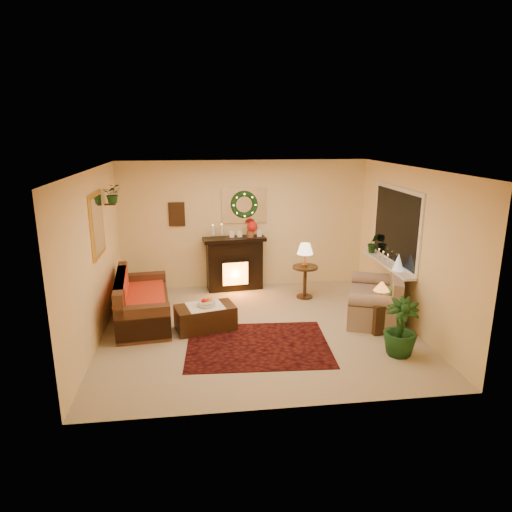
{
  "coord_description": "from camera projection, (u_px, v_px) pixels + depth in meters",
  "views": [
    {
      "loc": [
        -0.93,
        -6.86,
        3.13
      ],
      "look_at": [
        0.0,
        0.35,
        1.15
      ],
      "focal_mm": 32.0,
      "sensor_mm": 36.0,
      "label": 1
    }
  ],
  "objects": [
    {
      "name": "side_table_round",
      "position": [
        305.0,
        282.0,
        8.85
      ],
      "size": [
        0.57,
        0.57,
        0.63
      ],
      "primitive_type": "cylinder",
      "rotation": [
        0.0,
        0.0,
        -0.17
      ],
      "color": "black",
      "rests_on": "floor"
    },
    {
      "name": "lamp_tiffany",
      "position": [
        382.0,
        286.0,
        7.29
      ],
      "size": [
        0.26,
        0.26,
        0.38
      ],
      "primitive_type": "cone",
      "color": "#FDA90D",
      "rests_on": "end_table_square"
    },
    {
      "name": "wall_left",
      "position": [
        94.0,
        258.0,
        6.86
      ],
      "size": [
        4.5,
        4.5,
        0.0
      ],
      "primitive_type": "plane",
      "color": "#EFD88C",
      "rests_on": "ground"
    },
    {
      "name": "wreath",
      "position": [
        244.0,
        205.0,
        9.15
      ],
      "size": [
        0.55,
        0.11,
        0.55
      ],
      "primitive_type": "torus",
      "rotation": [
        1.57,
        0.0,
        0.0
      ],
      "color": "#194719",
      "rests_on": "wall_back"
    },
    {
      "name": "window_sill",
      "position": [
        387.0,
        264.0,
        8.1
      ],
      "size": [
        0.22,
        1.86,
        0.04
      ],
      "primitive_type": "cube",
      "color": "white",
      "rests_on": "wall_right"
    },
    {
      "name": "wall_right",
      "position": [
        410.0,
        248.0,
        7.47
      ],
      "size": [
        4.5,
        4.5,
        0.0
      ],
      "primitive_type": "plane",
      "color": "#EFD88C",
      "rests_on": "ground"
    },
    {
      "name": "sill_plant",
      "position": [
        373.0,
        243.0,
        8.72
      ],
      "size": [
        0.27,
        0.22,
        0.49
      ],
      "primitive_type": "imported",
      "color": "#1C4F14",
      "rests_on": "window_sill"
    },
    {
      "name": "wall_front",
      "position": [
        286.0,
        304.0,
        5.01
      ],
      "size": [
        5.0,
        5.0,
        0.0
      ],
      "primitive_type": "plane",
      "color": "#EFD88C",
      "rests_on": "ground"
    },
    {
      "name": "wall_art",
      "position": [
        177.0,
        214.0,
        9.07
      ],
      "size": [
        0.32,
        0.03,
        0.48
      ],
      "primitive_type": "cube",
      "color": "#381E11",
      "rests_on": "wall_back"
    },
    {
      "name": "gold_mirror",
      "position": [
        97.0,
        225.0,
        7.03
      ],
      "size": [
        0.03,
        0.84,
        1.0
      ],
      "primitive_type": "cube",
      "color": "gold",
      "rests_on": "wall_left"
    },
    {
      "name": "fireplace",
      "position": [
        234.0,
        263.0,
        9.29
      ],
      "size": [
        1.14,
        0.47,
        1.02
      ],
      "primitive_type": "cube",
      "rotation": [
        0.0,
        0.0,
        0.11
      ],
      "color": "black",
      "rests_on": "floor"
    },
    {
      "name": "window_glass",
      "position": [
        395.0,
        226.0,
        7.93
      ],
      "size": [
        0.02,
        1.7,
        1.22
      ],
      "primitive_type": "cube",
      "color": "black",
      "rests_on": "wall_right"
    },
    {
      "name": "ceiling",
      "position": [
        259.0,
        169.0,
        6.82
      ],
      "size": [
        5.0,
        5.0,
        0.0
      ],
      "primitive_type": "plane",
      "color": "white",
      "rests_on": "ground"
    },
    {
      "name": "red_throw",
      "position": [
        139.0,
        292.0,
        7.88
      ],
      "size": [
        0.84,
        1.36,
        0.02
      ],
      "primitive_type": "cube",
      "color": "red",
      "rests_on": "sofa"
    },
    {
      "name": "sofa",
      "position": [
        143.0,
        297.0,
        7.73
      ],
      "size": [
        1.03,
        1.98,
        0.82
      ],
      "primitive_type": "cube",
      "rotation": [
        0.0,
        0.0,
        0.1
      ],
      "color": "#3B281A",
      "rests_on": "floor"
    },
    {
      "name": "area_rug",
      "position": [
        258.0,
        345.0,
        6.92
      ],
      "size": [
        2.23,
        1.73,
        0.01
      ],
      "primitive_type": "cube",
      "rotation": [
        0.0,
        0.0,
        -0.06
      ],
      "color": "#451410",
      "rests_on": "floor"
    },
    {
      "name": "floor",
      "position": [
        259.0,
        329.0,
        7.51
      ],
      "size": [
        5.0,
        5.0,
        0.0
      ],
      "primitive_type": "plane",
      "color": "beige",
      "rests_on": "ground"
    },
    {
      "name": "loveseat",
      "position": [
        375.0,
        294.0,
        7.88
      ],
      "size": [
        1.32,
        1.66,
        0.84
      ],
      "primitive_type": "cube",
      "rotation": [
        0.0,
        0.0,
        -0.38
      ],
      "color": "gray",
      "rests_on": "floor"
    },
    {
      "name": "hanging_plant",
      "position": [
        114.0,
        203.0,
        7.71
      ],
      "size": [
        0.33,
        0.28,
        0.36
      ],
      "primitive_type": "imported",
      "color": "#194719",
      "rests_on": "wall_left"
    },
    {
      "name": "fruit_bowl",
      "position": [
        206.0,
        303.0,
        7.38
      ],
      "size": [
        0.28,
        0.28,
        0.07
      ],
      "primitive_type": "cylinder",
      "color": "beige",
      "rests_on": "coffee_table"
    },
    {
      "name": "floor_palm",
      "position": [
        401.0,
        326.0,
        6.52
      ],
      "size": [
        1.85,
        1.85,
        2.55
      ],
      "primitive_type": "imported",
      "rotation": [
        0.0,
        0.0,
        -0.37
      ],
      "color": "#2D622B",
      "rests_on": "floor"
    },
    {
      "name": "poinsettia",
      "position": [
        252.0,
        227.0,
        9.13
      ],
      "size": [
        0.21,
        0.21,
        0.21
      ],
      "primitive_type": "sphere",
      "color": "red",
      "rests_on": "fireplace"
    },
    {
      "name": "wall_back",
      "position": [
        244.0,
        225.0,
        9.32
      ],
      "size": [
        5.0,
        5.0,
        0.0
      ],
      "primitive_type": "plane",
      "color": "#EFD88C",
      "rests_on": "ground"
    },
    {
      "name": "end_table_square",
      "position": [
        380.0,
        315.0,
        7.39
      ],
      "size": [
        0.45,
        0.45,
        0.48
      ],
      "primitive_type": "cube",
      "rotation": [
        0.0,
        0.0,
        0.14
      ],
      "color": "#512916",
      "rests_on": "floor"
    },
    {
      "name": "window_frame",
      "position": [
        396.0,
        226.0,
        7.93
      ],
      "size": [
        0.03,
        1.86,
        1.36
      ],
      "primitive_type": "cube",
      "color": "white",
      "rests_on": "wall_right"
    },
    {
      "name": "lamp_cream",
      "position": [
        305.0,
        254.0,
        8.68
      ],
      "size": [
        0.31,
        0.31,
        0.47
      ],
      "primitive_type": "cone",
      "color": "beige",
      "rests_on": "side_table_round"
    },
    {
      "name": "mini_tree",
      "position": [
        398.0,
        262.0,
        7.59
      ],
      "size": [
        0.19,
        0.19,
        0.28
      ],
      "primitive_type": "cone",
      "color": "white",
      "rests_on": "window_sill"
    },
    {
      "name": "mantel_candle_a",
      "position": [
        213.0,
        230.0,
        8.99
      ],
      "size": [
        0.06,
        0.06,
        0.19
      ],
      "primitive_type": "cylinder",
      "color": "silver",
      "rests_on": "fireplace"
    },
    {
      "name": "mantel_candle_b",
      "position": [
        222.0,
        229.0,
        9.08
      ],
      "size": [
        0.07,
        0.07,
        0.2
      ],
      "primitive_type": "cylinder",
      "color": "white",
      "rests_on": "fireplace"
    },
    {
      "name": "mantel_mirror",
      "position": [
        244.0,
        205.0,
        9.19
      ],
      "size": [
        0.92,
        0.02,
        0.72
      ],
      "primitive_type": "cube",
      "color": "white",
      "rests_on": "wall_back"
    },
    {
      "name": "coffee_table",
      "position": [
        205.0,
        317.0,
        7.45
      ],
      "size": [
        1.04,
        0.73,
        0.4
      ],
      "primitive_type": "cube",
      "rotation": [
        0.0,
        0.0,
        0.24
      ],
      "color": "black",
      "rests_on": "floor"
    }
  ]
}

